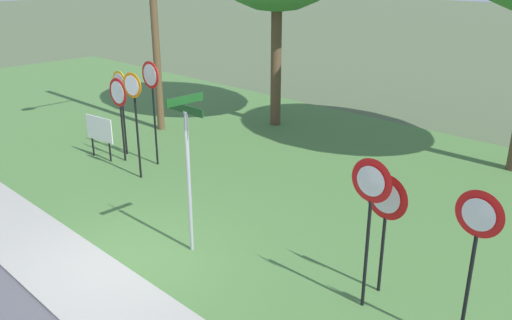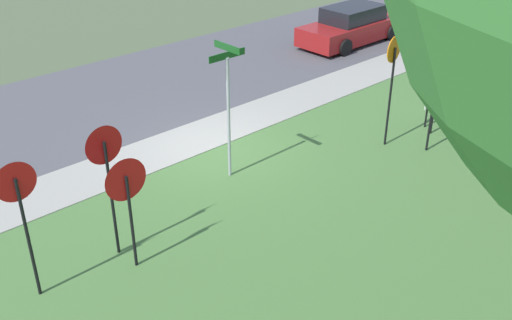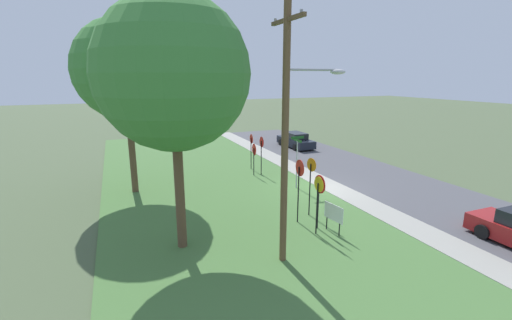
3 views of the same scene
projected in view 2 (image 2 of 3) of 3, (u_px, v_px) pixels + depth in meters
The scene contains 14 objects.
ground_plane at pixel (214, 150), 14.86m from camera, with size 160.00×160.00×0.00m, color #4C5B3D.
road_asphalt at pixel (114, 96), 17.96m from camera, with size 44.00×6.40×0.01m, color #4C4C51.
sidewalk_strip at pixel (194, 139), 15.36m from camera, with size 44.00×1.60×0.06m, color #99968C.
grass_median at pixel (420, 259), 10.97m from camera, with size 44.00×12.00×0.04m, color #477038.
stop_sign_near_left at pixel (439, 70), 14.82m from camera, with size 0.79×0.09×2.39m.
stop_sign_near_right at pixel (437, 69), 13.80m from camera, with size 0.73×0.09×2.90m.
stop_sign_far_left at pixel (461, 68), 14.85m from camera, with size 0.63×0.10×2.49m.
stop_sign_far_center at pixel (392, 69), 14.14m from camera, with size 0.63×0.12×2.79m.
yield_sign_near_left at pixel (106, 161), 10.23m from camera, with size 0.71×0.10×2.58m.
yield_sign_near_right at pixel (19, 199), 9.24m from camera, with size 0.68×0.10×2.52m.
yield_sign_far_left at pixel (127, 189), 10.05m from camera, with size 0.78×0.10×2.16m.
street_name_post at pixel (228, 101), 12.81m from camera, with size 0.96×0.82×3.10m.
notice_board at pixel (435, 94), 15.85m from camera, with size 1.09×0.17×1.25m.
parked_hatchback_near at pixel (352, 26), 22.45m from camera, with size 4.54×1.90×1.39m.
Camera 2 is at (8.18, 10.42, 6.82)m, focal length 41.77 mm.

